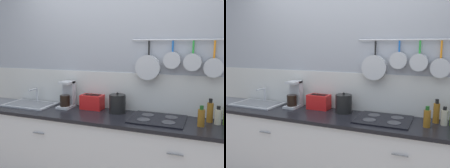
# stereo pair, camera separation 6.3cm
# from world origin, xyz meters

# --- Properties ---
(wall_back) EXTENTS (7.20, 0.16, 2.60)m
(wall_back) POSITION_xyz_m (0.00, 0.32, 1.27)
(wall_back) COLOR #999EA8
(wall_back) RESTS_ON ground_plane
(cabinet_base) EXTENTS (2.80, 0.54, 0.86)m
(cabinet_base) POSITION_xyz_m (0.00, -0.00, 0.43)
(cabinet_base) COLOR silver
(cabinet_base) RESTS_ON ground_plane
(countertop) EXTENTS (2.84, 0.56, 0.03)m
(countertop) POSITION_xyz_m (0.00, 0.00, 0.88)
(countertop) COLOR black
(countertop) RESTS_ON cabinet_base
(sink_basin) EXTENTS (0.59, 0.37, 0.19)m
(sink_basin) POSITION_xyz_m (-1.09, 0.08, 0.91)
(sink_basin) COLOR #B7BABF
(sink_basin) RESTS_ON countertop
(coffee_maker) EXTENTS (0.15, 0.22, 0.31)m
(coffee_maker) POSITION_xyz_m (-0.60, 0.16, 1.03)
(coffee_maker) COLOR #B7BABF
(coffee_maker) RESTS_ON countertop
(toaster) EXTENTS (0.27, 0.15, 0.17)m
(toaster) POSITION_xyz_m (-0.30, 0.18, 0.98)
(toaster) COLOR red
(toaster) RESTS_ON countertop
(kettle) EXTENTS (0.18, 0.18, 0.22)m
(kettle) POSITION_xyz_m (0.03, 0.14, 1.00)
(kettle) COLOR black
(kettle) RESTS_ON countertop
(cooktop) EXTENTS (0.53, 0.45, 0.01)m
(cooktop) POSITION_xyz_m (0.49, 0.04, 0.91)
(cooktop) COLOR black
(cooktop) RESTS_ON countertop
(bottle_cooking_wine) EXTENTS (0.06, 0.06, 0.19)m
(bottle_cooking_wine) POSITION_xyz_m (0.89, -0.01, 0.98)
(bottle_cooking_wine) COLOR #8C5919
(bottle_cooking_wine) RESTS_ON countertop
(bottle_sesame_oil) EXTENTS (0.06, 0.06, 0.23)m
(bottle_sesame_oil) POSITION_xyz_m (0.96, 0.15, 1.00)
(bottle_sesame_oil) COLOR #8C5919
(bottle_sesame_oil) RESTS_ON countertop
(bottle_olive_oil) EXTENTS (0.06, 0.06, 0.17)m
(bottle_olive_oil) POSITION_xyz_m (1.03, 0.11, 0.98)
(bottle_olive_oil) COLOR #BFB799
(bottle_olive_oil) RESTS_ON countertop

